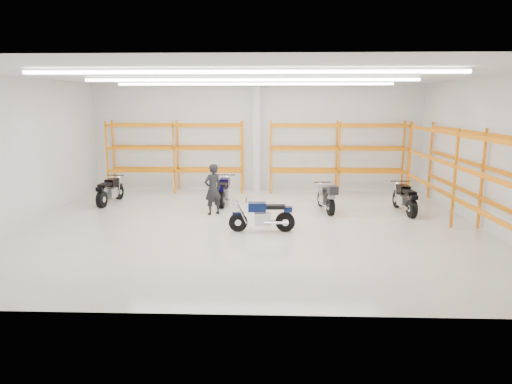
{
  "coord_description": "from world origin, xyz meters",
  "views": [
    {
      "loc": [
        0.65,
        -13.54,
        3.71
      ],
      "look_at": [
        0.16,
        0.5,
        0.97
      ],
      "focal_mm": 32.0,
      "sensor_mm": 36.0,
      "label": 1
    }
  ],
  "objects_px": {
    "structural_column": "(257,138)",
    "motorcycle_back_c": "(327,198)",
    "motorcycle_back_a": "(109,191)",
    "motorcycle_back_d": "(405,199)",
    "motorcycle_main": "(265,217)",
    "standing_man": "(213,189)",
    "motorcycle_back_b": "(224,191)"
  },
  "relations": [
    {
      "from": "motorcycle_back_a",
      "to": "structural_column",
      "type": "bearing_deg",
      "value": 28.14
    },
    {
      "from": "standing_man",
      "to": "structural_column",
      "type": "distance_m",
      "value": 4.76
    },
    {
      "from": "motorcycle_back_d",
      "to": "standing_man",
      "type": "height_order",
      "value": "standing_man"
    },
    {
      "from": "structural_column",
      "to": "motorcycle_back_c",
      "type": "bearing_deg",
      "value": -56.46
    },
    {
      "from": "motorcycle_back_a",
      "to": "motorcycle_back_d",
      "type": "bearing_deg",
      "value": -5.82
    },
    {
      "from": "motorcycle_back_b",
      "to": "motorcycle_back_d",
      "type": "relative_size",
      "value": 1.01
    },
    {
      "from": "motorcycle_main",
      "to": "motorcycle_back_d",
      "type": "bearing_deg",
      "value": 27.15
    },
    {
      "from": "standing_man",
      "to": "structural_column",
      "type": "height_order",
      "value": "structural_column"
    },
    {
      "from": "motorcycle_back_d",
      "to": "structural_column",
      "type": "bearing_deg",
      "value": 142.68
    },
    {
      "from": "motorcycle_back_c",
      "to": "structural_column",
      "type": "distance_m",
      "value": 4.95
    },
    {
      "from": "structural_column",
      "to": "standing_man",
      "type": "bearing_deg",
      "value": -107.0
    },
    {
      "from": "motorcycle_back_b",
      "to": "motorcycle_back_d",
      "type": "xyz_separation_m",
      "value": [
        6.34,
        -1.17,
        -0.0
      ]
    },
    {
      "from": "motorcycle_main",
      "to": "motorcycle_back_d",
      "type": "relative_size",
      "value": 0.93
    },
    {
      "from": "motorcycle_main",
      "to": "motorcycle_back_b",
      "type": "height_order",
      "value": "motorcycle_back_b"
    },
    {
      "from": "motorcycle_back_a",
      "to": "motorcycle_back_c",
      "type": "relative_size",
      "value": 1.03
    },
    {
      "from": "motorcycle_main",
      "to": "structural_column",
      "type": "bearing_deg",
      "value": 94.05
    },
    {
      "from": "standing_man",
      "to": "structural_column",
      "type": "xyz_separation_m",
      "value": [
        1.33,
        4.36,
        1.39
      ]
    },
    {
      "from": "motorcycle_back_d",
      "to": "structural_column",
      "type": "height_order",
      "value": "structural_column"
    },
    {
      "from": "motorcycle_back_b",
      "to": "structural_column",
      "type": "distance_m",
      "value": 3.5
    },
    {
      "from": "motorcycle_back_d",
      "to": "standing_man",
      "type": "bearing_deg",
      "value": -176.63
    },
    {
      "from": "motorcycle_back_a",
      "to": "motorcycle_back_b",
      "type": "height_order",
      "value": "motorcycle_back_b"
    },
    {
      "from": "motorcycle_main",
      "to": "motorcycle_back_b",
      "type": "xyz_separation_m",
      "value": [
        -1.59,
        3.61,
        0.04
      ]
    },
    {
      "from": "standing_man",
      "to": "motorcycle_back_d",
      "type": "bearing_deg",
      "value": 144.4
    },
    {
      "from": "motorcycle_main",
      "to": "motorcycle_back_a",
      "type": "xyz_separation_m",
      "value": [
        -5.86,
        3.52,
        0.03
      ]
    },
    {
      "from": "motorcycle_back_a",
      "to": "motorcycle_back_d",
      "type": "xyz_separation_m",
      "value": [
        10.62,
        -1.08,
        0.01
      ]
    },
    {
      "from": "motorcycle_back_c",
      "to": "standing_man",
      "type": "height_order",
      "value": "standing_man"
    },
    {
      "from": "structural_column",
      "to": "motorcycle_back_d",
      "type": "bearing_deg",
      "value": -37.32
    },
    {
      "from": "motorcycle_back_a",
      "to": "standing_man",
      "type": "relative_size",
      "value": 1.2
    },
    {
      "from": "motorcycle_main",
      "to": "motorcycle_back_b",
      "type": "distance_m",
      "value": 3.94
    },
    {
      "from": "motorcycle_back_b",
      "to": "motorcycle_back_a",
      "type": "bearing_deg",
      "value": -178.8
    },
    {
      "from": "motorcycle_back_c",
      "to": "motorcycle_back_d",
      "type": "distance_m",
      "value": 2.65
    },
    {
      "from": "motorcycle_back_b",
      "to": "structural_column",
      "type": "height_order",
      "value": "structural_column"
    }
  ]
}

